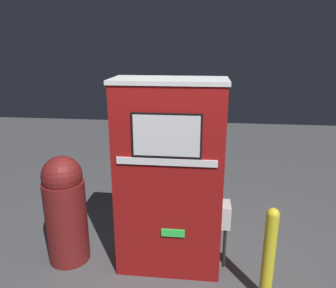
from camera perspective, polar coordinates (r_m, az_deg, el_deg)
name	(u,v)px	position (r m, az deg, el deg)	size (l,w,h in m)	color
ground_plane	(167,278)	(3.67, -0.23, -22.36)	(14.00, 14.00, 0.00)	#4C4C4F
gas_pump	(170,179)	(3.34, 0.28, -6.11)	(1.17, 0.52, 2.02)	maroon
safety_bollard	(269,254)	(3.27, 17.17, -17.80)	(0.11, 0.11, 0.97)	yellow
trash_bin	(65,209)	(3.77, -17.44, -10.67)	(0.45, 0.45, 1.22)	maroon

